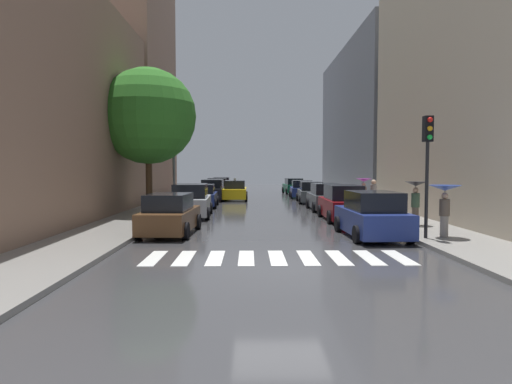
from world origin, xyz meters
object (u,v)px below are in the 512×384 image
pedestrian_foreground (416,194)px  traffic_light_right_corner (428,149)px  parked_car_right_nearest (372,216)px  pedestrian_by_kerb (445,198)px  parked_car_left_nearest (170,215)px  parked_car_right_second (342,204)px  pedestrian_near_tree (364,187)px  taxi_midroad (235,191)px  parked_car_left_second (191,201)px  parked_car_right_sixth (293,186)px  parked_car_left_fourth (213,191)px  pedestrian_far_side (374,195)px  parked_car_right_fifth (302,190)px  parked_car_left_sixth (222,185)px  lamp_post_left (174,139)px  parked_car_left_third (203,196)px  parked_car_right_third (325,198)px  parked_car_left_fifth (217,188)px  parked_car_right_fourth (311,193)px  street_tree_left (148,116)px

pedestrian_foreground → traffic_light_right_corner: 4.18m
parked_car_right_nearest → pedestrian_by_kerb: (2.34, -0.94, 0.76)m
parked_car_left_nearest → parked_car_right_second: size_ratio=0.94×
parked_car_right_second → pedestrian_near_tree: (2.39, 5.06, 0.65)m
taxi_midroad → parked_car_left_second: bearing=170.9°
parked_car_left_nearest → parked_car_right_sixth: parked_car_left_nearest is taller
parked_car_left_fourth → parked_car_right_second: (7.66, -13.92, 0.03)m
parked_car_right_nearest → pedestrian_near_tree: bearing=-14.6°
pedestrian_foreground → pedestrian_far_side: pedestrian_foreground is taller
parked_car_right_fifth → parked_car_left_sixth: bearing=43.2°
parked_car_left_fourth → pedestrian_foreground: size_ratio=2.48×
pedestrian_far_side → taxi_midroad: bearing=38.5°
parked_car_right_fifth → lamp_post_left: 14.99m
parked_car_left_third → pedestrian_foreground: size_ratio=2.34×
parked_car_right_third → pedestrian_far_side: pedestrian_far_side is taller
parked_car_left_fifth → parked_car_left_sixth: bearing=-2.1°
parked_car_right_fourth → street_tree_left: street_tree_left is taller
street_tree_left → parked_car_right_third: bearing=13.7°
parked_car_right_nearest → pedestrian_foreground: 3.66m
parked_car_left_sixth → taxi_midroad: (1.80, -11.50, -0.01)m
parked_car_right_fourth → parked_car_right_nearest: bearing=-177.4°
parked_car_right_third → parked_car_right_fourth: bearing=0.4°
pedestrian_far_side → pedestrian_by_kerb: bearing=-173.6°
parked_car_left_third → parked_car_left_nearest: bearing=178.6°
parked_car_right_nearest → parked_car_right_third: (0.08, 10.72, -0.02)m
parked_car_left_fifth → parked_car_right_fifth: bearing=-109.1°
parked_car_left_third → parked_car_right_fourth: 8.60m
parked_car_left_nearest → traffic_light_right_corner: 9.99m
taxi_midroad → pedestrian_near_tree: pedestrian_near_tree is taller
parked_car_left_fourth → taxi_midroad: 1.83m
parked_car_left_fourth → parked_car_left_sixth: 11.88m
pedestrian_foreground → lamp_post_left: 15.15m
parked_car_left_nearest → pedestrian_by_kerb: 10.38m
street_tree_left → parked_car_right_sixth: bearing=63.7°
parked_car_right_nearest → pedestrian_far_side: size_ratio=2.38×
pedestrian_foreground → parked_car_right_second: bearing=52.1°
parked_car_left_nearest → parked_car_left_third: size_ratio=0.98×
parked_car_left_sixth → parked_car_right_sixth: bearing=-108.2°
parked_car_right_sixth → pedestrian_by_kerb: pedestrian_by_kerb is taller
parked_car_right_nearest → parked_car_right_second: bearing=-2.0°
parked_car_left_sixth → parked_car_right_second: parked_car_right_second is taller
parked_car_right_sixth → pedestrian_far_side: 21.51m
parked_car_left_fourth → parked_car_right_nearest: bearing=-157.2°
parked_car_left_second → traffic_light_right_corner: 12.89m
pedestrian_foreground → pedestrian_near_tree: 8.07m
parked_car_right_nearest → parked_car_right_fourth: parked_car_right_nearest is taller
parked_car_left_nearest → pedestrian_foreground: (10.42, 1.50, 0.74)m
parked_car_left_third → parked_car_left_fourth: parked_car_left_fourth is taller
parked_car_right_nearest → lamp_post_left: lamp_post_left is taller
parked_car_right_fourth → pedestrian_near_tree: size_ratio=2.56×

